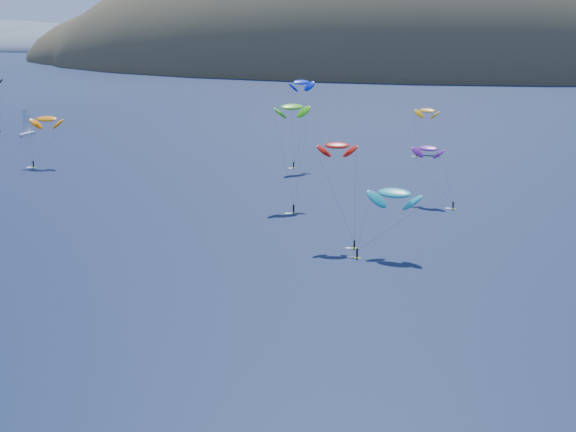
% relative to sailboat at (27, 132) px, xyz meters
% --- Properties ---
extents(island, '(730.00, 300.00, 210.00)m').
position_rel_sailboat_xyz_m(island, '(149.74, 357.15, -11.62)').
color(island, '#3D3526').
rests_on(island, ground).
extents(sailboat, '(8.27, 7.13, 10.16)m').
position_rel_sailboat_xyz_m(sailboat, '(0.00, 0.00, 0.00)').
color(sailboat, white).
rests_on(sailboat, ground).
extents(kitesurfer_1, '(9.92, 7.89, 16.15)m').
position_rel_sailboat_xyz_m(kitesurfer_1, '(33.43, -48.67, 12.59)').
color(kitesurfer_1, '#C7FB1B').
rests_on(kitesurfer_1, ground).
extents(kitesurfer_3, '(9.41, 16.48, 24.98)m').
position_rel_sailboat_xyz_m(kitesurfer_3, '(111.21, -78.11, 21.61)').
color(kitesurfer_3, '#C7FB1B').
rests_on(kitesurfer_3, ground).
extents(kitesurfer_4, '(8.72, 10.07, 26.44)m').
position_rel_sailboat_xyz_m(kitesurfer_4, '(105.94, -35.01, 23.09)').
color(kitesurfer_4, '#C7FB1B').
rests_on(kitesurfer_4, ground).
extents(kitesurfer_5, '(12.49, 8.80, 14.46)m').
position_rel_sailboat_xyz_m(kitesurfer_5, '(137.68, -114.80, 10.76)').
color(kitesurfer_5, '#C7FB1B').
rests_on(kitesurfer_5, ground).
extents(kitesurfer_6, '(11.28, 10.16, 14.95)m').
position_rel_sailboat_xyz_m(kitesurfer_6, '(143.03, -72.51, 11.89)').
color(kitesurfer_6, '#C7FB1B').
rests_on(kitesurfer_6, ground).
extents(kitesurfer_9, '(9.05, 8.11, 21.26)m').
position_rel_sailboat_xyz_m(kitesurfer_9, '(125.85, -108.17, 18.23)').
color(kitesurfer_9, '#C7FB1B').
rests_on(kitesurfer_9, ground).
extents(kitesurfer_11, '(9.00, 14.78, 15.25)m').
position_rel_sailboat_xyz_m(kitesurfer_11, '(141.23, -5.35, 12.06)').
color(kitesurfer_11, '#C7FB1B').
rests_on(kitesurfer_11, ground).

